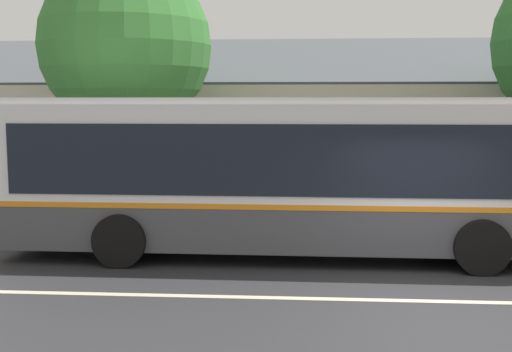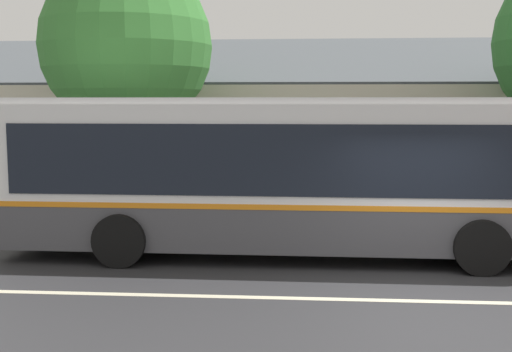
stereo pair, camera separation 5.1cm
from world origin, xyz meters
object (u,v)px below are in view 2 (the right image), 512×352
Objects in this scene: transit_bus at (289,171)px; bench_by_building at (60,201)px; bench_down_street at (242,202)px; street_tree_secondary at (124,52)px.

transit_bus is 7.35× the size of bench_by_building.
bench_by_building is 4.63m from bench_down_street.
street_tree_secondary reaches higher than bench_by_building.
bench_down_street is 5.17m from street_tree_secondary.
bench_by_building is 0.22× the size of street_tree_secondary.
transit_bus is at bearing -27.03° from bench_by_building.
bench_down_street is 0.27× the size of street_tree_secondary.
transit_bus is at bearing -67.64° from bench_down_street.
bench_by_building and bench_down_street have the same top height.
bench_down_street is (4.63, 0.02, 0.02)m from bench_by_building.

